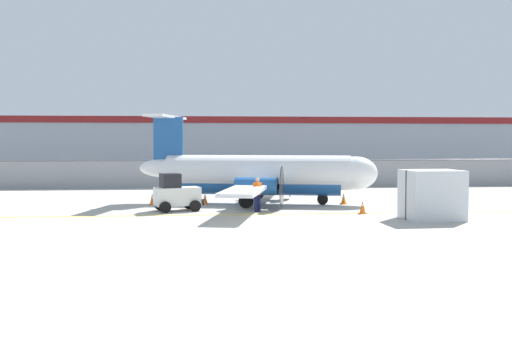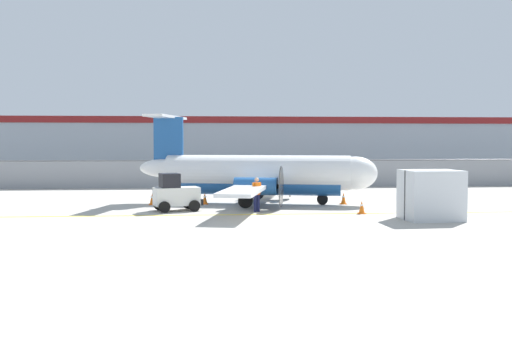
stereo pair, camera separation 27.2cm
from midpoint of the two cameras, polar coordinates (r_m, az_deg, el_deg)
name	(u,v)px [view 1 (the left image)]	position (r m, az deg, el deg)	size (l,w,h in m)	color
ground_plane	(255,214)	(27.07, -0.41, -4.42)	(140.00, 140.00, 0.01)	#ADA89E
perimeter_fence	(236,173)	(42.88, -2.15, -0.22)	(98.00, 0.10, 2.10)	gray
parking_lot_strip	(230,177)	(54.41, -2.77, -0.68)	(98.00, 17.00, 0.12)	#38383A
background_building	(224,143)	(72.78, -3.36, 2.74)	(91.00, 8.10, 6.50)	#A8B2BC
commuter_airplane	(262,175)	(31.62, 0.33, -0.45)	(13.34, 15.95, 4.92)	white
baggage_tug	(176,194)	(28.68, -8.25, -2.32)	(2.55, 1.92, 1.88)	silver
ground_crew_worker	(257,193)	(28.01, -0.13, -2.22)	(0.50, 0.47, 1.70)	#191E4C
cargo_container	(432,195)	(26.35, 16.90, -2.34)	(2.49, 2.11, 2.20)	silver
traffic_cone_near_left	(363,207)	(27.82, 10.33, -3.62)	(0.36, 0.36, 0.64)	orange
traffic_cone_near_right	(205,199)	(31.57, -5.37, -2.82)	(0.36, 0.36, 0.64)	orange
traffic_cone_far_left	(152,199)	(31.68, -10.57, -2.83)	(0.36, 0.36, 0.64)	orange
traffic_cone_far_right	(344,198)	(31.92, 8.51, -2.77)	(0.36, 0.36, 0.64)	orange
parked_car_0	(62,169)	(55.47, -18.97, 0.10)	(4.20, 2.01, 1.58)	#B28C19
parked_car_1	(129,170)	(52.63, -12.71, 0.04)	(4.34, 2.31, 1.58)	black
parked_car_2	(188,172)	(48.58, -6.99, -0.14)	(4.34, 2.30, 1.58)	silver
parked_car_3	(234,168)	(54.66, -2.37, 0.21)	(4.38, 2.41, 1.58)	slate
parked_car_4	(283,170)	(50.64, 2.53, 0.00)	(4.39, 2.43, 1.58)	red
parked_car_5	(327,168)	(55.12, 7.01, 0.22)	(4.29, 2.19, 1.58)	red
parked_car_6	(378,169)	(55.32, 11.99, 0.19)	(4.32, 2.27, 1.58)	gray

